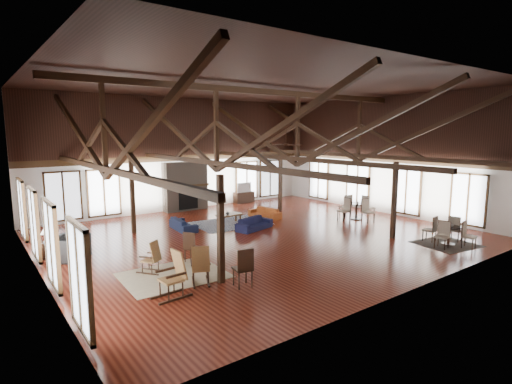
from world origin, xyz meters
TOP-DOWN VIEW (x-y plane):
  - floor at (0.00, 0.00)m, footprint 16.00×16.00m
  - ceiling at (0.00, 0.00)m, footprint 16.00×14.00m
  - wall_back at (0.00, 7.00)m, footprint 16.00×0.02m
  - wall_front at (0.00, -7.00)m, footprint 16.00×0.02m
  - wall_left at (-8.00, 0.00)m, footprint 0.02×14.00m
  - wall_right at (8.00, 0.00)m, footprint 0.02×14.00m
  - roof_truss at (0.00, 0.00)m, footprint 15.60×14.07m
  - post_grid at (0.00, 0.00)m, footprint 8.16×7.16m
  - fireplace at (0.00, 6.67)m, footprint 2.50×0.69m
  - ceiling_fan at (0.50, -1.00)m, footprint 1.60×1.60m
  - sofa_navy_front at (0.39, 0.92)m, footprint 1.89×1.11m
  - sofa_navy_left at (-2.12, 2.68)m, footprint 1.77×0.81m
  - sofa_orange at (2.18, 2.50)m, footprint 1.78×0.93m
  - coffee_table at (0.12, 2.51)m, footprint 1.22×0.70m
  - vase at (-0.01, 2.44)m, footprint 0.21×0.21m
  - armchair at (-6.98, 1.28)m, footprint 1.53×1.55m
  - side_table_lamp at (-7.55, 1.89)m, footprint 0.42×0.42m
  - rocking_chair_a at (-5.24, -1.62)m, footprint 0.78×0.86m
  - rocking_chair_b at (-4.53, -3.27)m, footprint 0.76×0.96m
  - rocking_chair_c at (-5.46, -3.62)m, footprint 0.99×0.58m
  - side_chair_a at (-3.88, -1.43)m, footprint 0.59×0.59m
  - side_chair_b at (-3.70, -4.20)m, footprint 0.54×0.54m
  - cafe_table_near at (4.86, -5.31)m, footprint 1.91×1.91m
  - cafe_table_far at (5.57, -0.36)m, footprint 2.12×2.12m
  - cup_near at (4.90, -5.40)m, footprint 0.14×0.14m
  - cup_far at (5.51, -0.46)m, footprint 0.13×0.13m
  - tv_console at (3.88, 6.75)m, footprint 1.26×0.47m
  - television at (3.84, 6.75)m, footprint 1.00×0.17m
  - rug_tan at (-4.85, -2.19)m, footprint 2.99×2.39m
  - rug_navy at (0.18, 2.50)m, footprint 3.44×2.68m
  - rug_dark at (4.86, -5.25)m, footprint 2.27×2.12m

SIDE VIEW (x-z plane):
  - floor at x=0.00m, z-range 0.00..0.00m
  - rug_dark at x=4.86m, z-range 0.00..0.01m
  - rug_navy at x=0.18m, z-range 0.00..0.01m
  - rug_tan at x=-4.85m, z-range 0.00..0.01m
  - sofa_orange at x=2.18m, z-range 0.00..0.50m
  - sofa_navy_left at x=-2.12m, z-range 0.00..0.50m
  - sofa_navy_front at x=0.39m, z-range 0.00..0.52m
  - tv_console at x=3.88m, z-range 0.00..0.63m
  - armchair at x=-6.98m, z-range 0.00..0.76m
  - coffee_table at x=0.12m, z-range 0.17..0.61m
  - side_table_lamp at x=-7.55m, z-range -0.13..0.94m
  - rocking_chair_a at x=-5.24m, z-range -0.03..0.96m
  - cafe_table_near at x=4.86m, z-range 0.00..0.98m
  - rocking_chair_b at x=-4.53m, z-range -0.03..1.07m
  - vase at x=-0.01m, z-range 0.45..0.62m
  - cafe_table_far at x=5.57m, z-range 0.00..1.09m
  - rocking_chair_c at x=-5.46m, z-range -0.04..1.19m
  - side_chair_a at x=-3.88m, z-range 0.08..1.10m
  - side_chair_b at x=-3.70m, z-range 0.09..1.20m
  - cup_near at x=4.90m, z-range 0.71..0.79m
  - cup_far at x=5.51m, z-range 0.79..0.87m
  - television at x=3.84m, z-range 0.63..1.20m
  - fireplace at x=0.00m, z-range -0.01..2.59m
  - post_grid at x=0.00m, z-range 0.00..3.05m
  - wall_back at x=0.00m, z-range 0.00..6.00m
  - wall_front at x=0.00m, z-range 0.00..6.00m
  - wall_left at x=-8.00m, z-range 0.00..6.00m
  - wall_right at x=8.00m, z-range 0.00..6.00m
  - ceiling_fan at x=0.50m, z-range 3.36..4.11m
  - roof_truss at x=0.00m, z-range 2.46..5.60m
  - ceiling at x=0.00m, z-range 5.99..6.01m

